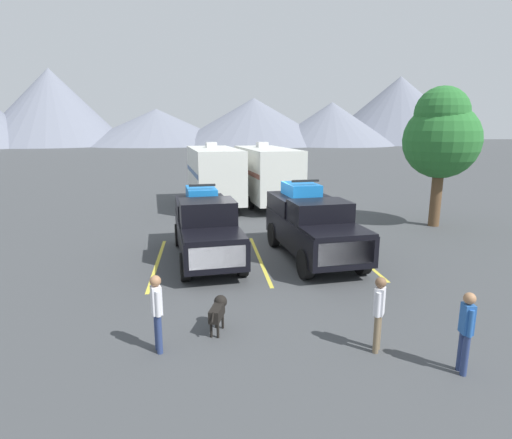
{
  "coord_description": "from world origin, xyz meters",
  "views": [
    {
      "loc": [
        -1.87,
        -14.73,
        4.6
      ],
      "look_at": [
        0.0,
        0.13,
        1.2
      ],
      "focal_mm": 29.08,
      "sensor_mm": 36.0,
      "label": 1
    }
  ],
  "objects_px": {
    "pickup_truck_a": "(206,225)",
    "dog": "(218,309)",
    "person_a": "(466,327)",
    "person_b": "(379,309)",
    "person_c": "(157,308)",
    "camper_trailer_a": "(214,174)",
    "pickup_truck_b": "(312,223)",
    "camper_trailer_b": "(267,173)"
  },
  "relations": [
    {
      "from": "person_b",
      "to": "camper_trailer_a",
      "type": "bearing_deg",
      "value": 100.14
    },
    {
      "from": "person_c",
      "to": "dog",
      "type": "bearing_deg",
      "value": 31.44
    },
    {
      "from": "pickup_truck_a",
      "to": "camper_trailer_a",
      "type": "xyz_separation_m",
      "value": [
        0.57,
        9.4,
        0.76
      ]
    },
    {
      "from": "pickup_truck_b",
      "to": "person_a",
      "type": "height_order",
      "value": "pickup_truck_b"
    },
    {
      "from": "dog",
      "to": "person_c",
      "type": "bearing_deg",
      "value": -148.56
    },
    {
      "from": "person_b",
      "to": "person_a",
      "type": "bearing_deg",
      "value": -36.5
    },
    {
      "from": "dog",
      "to": "pickup_truck_a",
      "type": "bearing_deg",
      "value": 92.38
    },
    {
      "from": "person_a",
      "to": "pickup_truck_a",
      "type": "bearing_deg",
      "value": 121.52
    },
    {
      "from": "pickup_truck_a",
      "to": "pickup_truck_b",
      "type": "relative_size",
      "value": 1.05
    },
    {
      "from": "pickup_truck_b",
      "to": "dog",
      "type": "distance_m",
      "value": 6.21
    },
    {
      "from": "pickup_truck_a",
      "to": "camper_trailer_a",
      "type": "height_order",
      "value": "camper_trailer_a"
    },
    {
      "from": "camper_trailer_a",
      "to": "pickup_truck_b",
      "type": "bearing_deg",
      "value": -72.14
    },
    {
      "from": "camper_trailer_b",
      "to": "person_c",
      "type": "relative_size",
      "value": 4.76
    },
    {
      "from": "person_b",
      "to": "dog",
      "type": "bearing_deg",
      "value": 157.76
    },
    {
      "from": "person_a",
      "to": "person_b",
      "type": "bearing_deg",
      "value": 143.5
    },
    {
      "from": "pickup_truck_a",
      "to": "dog",
      "type": "bearing_deg",
      "value": -87.62
    },
    {
      "from": "person_a",
      "to": "person_b",
      "type": "height_order",
      "value": "person_b"
    },
    {
      "from": "camper_trailer_a",
      "to": "dog",
      "type": "xyz_separation_m",
      "value": [
        -0.34,
        -14.87,
        -1.42
      ]
    },
    {
      "from": "pickup_truck_a",
      "to": "camper_trailer_b",
      "type": "relative_size",
      "value": 0.73
    },
    {
      "from": "camper_trailer_a",
      "to": "pickup_truck_a",
      "type": "bearing_deg",
      "value": -93.46
    },
    {
      "from": "person_b",
      "to": "dog",
      "type": "xyz_separation_m",
      "value": [
        -3.24,
        1.32,
        -0.42
      ]
    },
    {
      "from": "person_a",
      "to": "person_b",
      "type": "xyz_separation_m",
      "value": [
        -1.29,
        0.95,
        0.0
      ]
    },
    {
      "from": "pickup_truck_a",
      "to": "person_a",
      "type": "distance_m",
      "value": 9.09
    },
    {
      "from": "pickup_truck_b",
      "to": "camper_trailer_b",
      "type": "bearing_deg",
      "value": 90.82
    },
    {
      "from": "camper_trailer_b",
      "to": "person_b",
      "type": "xyz_separation_m",
      "value": [
        -0.12,
        -16.19,
        -0.99
      ]
    },
    {
      "from": "pickup_truck_b",
      "to": "camper_trailer_a",
      "type": "height_order",
      "value": "camper_trailer_a"
    },
    {
      "from": "camper_trailer_a",
      "to": "camper_trailer_b",
      "type": "distance_m",
      "value": 3.01
    },
    {
      "from": "pickup_truck_a",
      "to": "person_b",
      "type": "distance_m",
      "value": 7.63
    },
    {
      "from": "person_a",
      "to": "person_c",
      "type": "distance_m",
      "value": 5.98
    },
    {
      "from": "pickup_truck_b",
      "to": "camper_trailer_a",
      "type": "xyz_separation_m",
      "value": [
        -3.15,
        9.78,
        0.71
      ]
    },
    {
      "from": "pickup_truck_a",
      "to": "dog",
      "type": "height_order",
      "value": "pickup_truck_a"
    },
    {
      "from": "pickup_truck_b",
      "to": "person_b",
      "type": "height_order",
      "value": "pickup_truck_b"
    },
    {
      "from": "person_a",
      "to": "person_c",
      "type": "relative_size",
      "value": 0.97
    },
    {
      "from": "camper_trailer_a",
      "to": "person_b",
      "type": "height_order",
      "value": "camper_trailer_a"
    },
    {
      "from": "pickup_truck_b",
      "to": "camper_trailer_b",
      "type": "relative_size",
      "value": 0.69
    },
    {
      "from": "dog",
      "to": "camper_trailer_a",
      "type": "bearing_deg",
      "value": 88.69
    },
    {
      "from": "person_a",
      "to": "person_b",
      "type": "distance_m",
      "value": 1.6
    },
    {
      "from": "camper_trailer_a",
      "to": "dog",
      "type": "height_order",
      "value": "camper_trailer_a"
    },
    {
      "from": "pickup_truck_a",
      "to": "person_c",
      "type": "bearing_deg",
      "value": -99.45
    },
    {
      "from": "camper_trailer_a",
      "to": "person_c",
      "type": "bearing_deg",
      "value": -95.87
    },
    {
      "from": "pickup_truck_a",
      "to": "person_b",
      "type": "height_order",
      "value": "pickup_truck_a"
    },
    {
      "from": "dog",
      "to": "person_b",
      "type": "bearing_deg",
      "value": -22.24
    }
  ]
}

